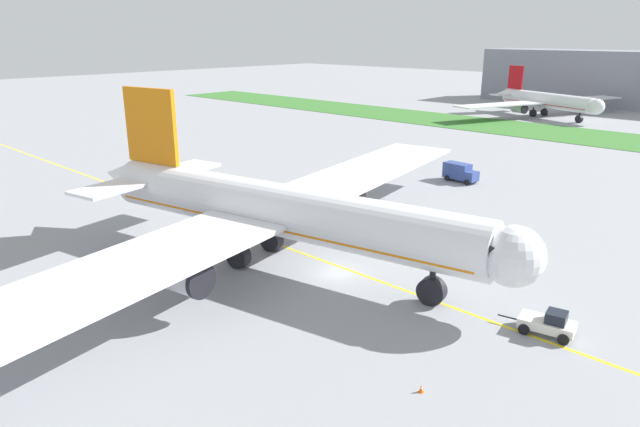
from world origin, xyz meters
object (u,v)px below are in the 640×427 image
airliner_foreground (275,210)px  pushback_tug (549,323)px  parked_airliner_far_left (545,101)px  service_truck_fuel_bowser (460,172)px  traffic_cone_near_nose (421,388)px  ground_crew_wingwalker_port (144,267)px

airliner_foreground → pushback_tug: bearing=10.9°
parked_airliner_far_left → service_truck_fuel_bowser: bearing=-75.9°
airliner_foreground → parked_airliner_far_left: airliner_foreground is taller
airliner_foreground → service_truck_fuel_bowser: bearing=95.1°
traffic_cone_near_nose → parked_airliner_far_left: 146.18m
traffic_cone_near_nose → service_truck_fuel_bowser: size_ratio=0.10×
ground_crew_wingwalker_port → parked_airliner_far_left: bearing=97.2°
airliner_foreground → service_truck_fuel_bowser: airliner_foreground is taller
traffic_cone_near_nose → service_truck_fuel_bowser: bearing=117.8°
pushback_tug → ground_crew_wingwalker_port: (-34.51, -16.58, 0.03)m
ground_crew_wingwalker_port → service_truck_fuel_bowser: bearing=86.6°
pushback_tug → service_truck_fuel_bowser: size_ratio=1.04×
service_truck_fuel_bowser → ground_crew_wingwalker_port: bearing=-93.4°
ground_crew_wingwalker_port → service_truck_fuel_bowser: service_truck_fuel_bowser is taller
traffic_cone_near_nose → parked_airliner_far_left: parked_airliner_far_left is taller
airliner_foreground → traffic_cone_near_nose: (24.10, -8.55, -5.70)m
pushback_tug → traffic_cone_near_nose: pushback_tug is taller
airliner_foreground → ground_crew_wingwalker_port: size_ratio=51.62×
ground_crew_wingwalker_port → traffic_cone_near_nose: ground_crew_wingwalker_port is taller
airliner_foreground → ground_crew_wingwalker_port: 14.40m
airliner_foreground → ground_crew_wingwalker_port: bearing=-122.8°
airliner_foreground → parked_airliner_far_left: size_ratio=1.44×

